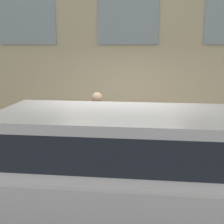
% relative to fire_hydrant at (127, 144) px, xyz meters
% --- Properties ---
extents(ground_plane, '(80.00, 80.00, 0.00)m').
position_rel_fire_hydrant_xyz_m(ground_plane, '(-0.53, 0.16, -0.55)').
color(ground_plane, '#2D2D30').
extents(sidewalk, '(2.69, 60.00, 0.16)m').
position_rel_fire_hydrant_xyz_m(sidewalk, '(0.82, 0.16, -0.47)').
color(sidewalk, '#A8A093').
rests_on(sidewalk, ground_plane).
extents(fire_hydrant, '(0.37, 0.47, 0.77)m').
position_rel_fire_hydrant_xyz_m(fire_hydrant, '(0.00, 0.00, 0.00)').
color(fire_hydrant, red).
rests_on(fire_hydrant, sidewalk).
extents(person, '(0.34, 0.23, 1.42)m').
position_rel_fire_hydrant_xyz_m(person, '(0.13, 0.62, 0.46)').
color(person, '#998466').
rests_on(person, sidewalk).
extents(parked_truck_silver_near, '(1.83, 5.37, 1.61)m').
position_rel_fire_hydrant_xyz_m(parked_truck_silver_near, '(-1.94, 0.03, 0.38)').
color(parked_truck_silver_near, black).
rests_on(parked_truck_silver_near, ground_plane).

